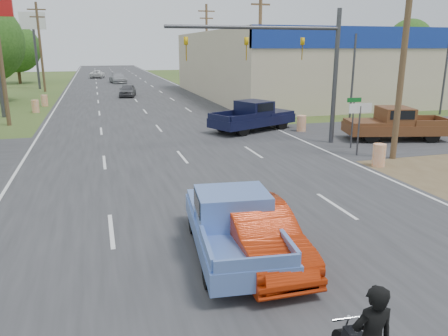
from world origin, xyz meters
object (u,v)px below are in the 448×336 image
object	(u,v)px
distant_car_grey	(128,90)
blue_pickup	(232,222)
distant_car_silver	(118,78)
red_convertible	(258,234)
navy_pickup	(254,116)
distant_car_white	(97,74)
brown_pickup	(394,123)

from	to	relation	value
distant_car_grey	blue_pickup	bearing A→B (deg)	-80.46
distant_car_silver	blue_pickup	bearing A→B (deg)	-97.41
blue_pickup	distant_car_grey	world-z (taller)	blue_pickup
red_convertible	distant_car_grey	bearing A→B (deg)	90.90
blue_pickup	distant_car_grey	bearing A→B (deg)	95.68
navy_pickup	distant_car_white	xyz separation A→B (m)	(-8.96, 53.91, -0.31)
distant_car_grey	distant_car_white	size ratio (longest dim) A/B	0.86
red_convertible	distant_car_silver	xyz separation A→B (m)	(-0.29, 57.91, 0.01)
navy_pickup	distant_car_grey	xyz separation A→B (m)	(-6.19, 22.24, -0.27)
distant_car_silver	red_convertible	bearing A→B (deg)	-96.94
navy_pickup	blue_pickup	bearing A→B (deg)	-46.04
red_convertible	blue_pickup	distance (m)	0.78
brown_pickup	navy_pickup	bearing A→B (deg)	67.35
distant_car_grey	distant_car_silver	xyz separation A→B (m)	(0.00, 19.22, 0.05)
red_convertible	brown_pickup	world-z (taller)	brown_pickup
distant_car_white	distant_car_silver	bearing A→B (deg)	111.98
blue_pickup	navy_pickup	bearing A→B (deg)	74.04
navy_pickup	brown_pickup	xyz separation A→B (m)	(6.55, -4.91, -0.01)
red_convertible	blue_pickup	size ratio (longest dim) A/B	0.84
brown_pickup	distant_car_grey	world-z (taller)	brown_pickup
blue_pickup	brown_pickup	bearing A→B (deg)	46.17
red_convertible	distant_car_white	bearing A→B (deg)	92.96
navy_pickup	distant_car_silver	distance (m)	41.92
distant_car_white	navy_pickup	bearing A→B (deg)	108.86
distant_car_silver	distant_car_white	distance (m)	12.76
red_convertible	distant_car_grey	size ratio (longest dim) A/B	1.10
distant_car_white	red_convertible	bearing A→B (deg)	101.92
red_convertible	blue_pickup	bearing A→B (deg)	127.60
blue_pickup	distant_car_silver	distance (m)	57.29
red_convertible	navy_pickup	bearing A→B (deg)	70.74
blue_pickup	distant_car_white	bearing A→B (deg)	98.08
blue_pickup	distant_car_white	distance (m)	69.79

